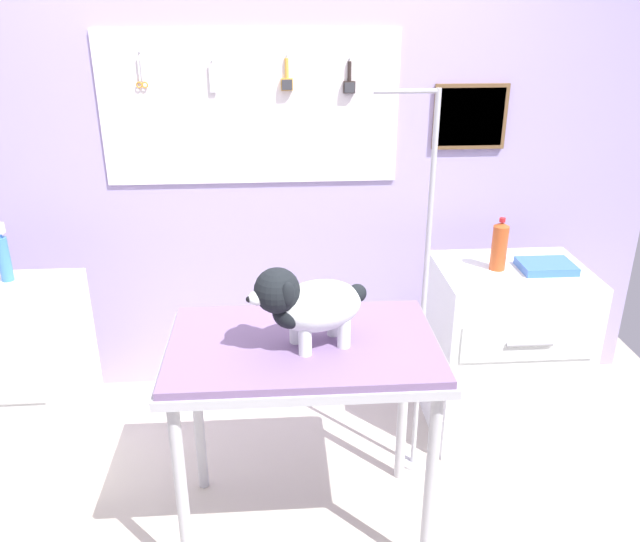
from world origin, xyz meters
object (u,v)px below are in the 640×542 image
dog (307,304)px  spray_bottle_short (3,256)px  grooming_table (303,363)px  soda_bottle (499,246)px  cabinet_right (504,351)px  grooming_arm (421,311)px

dog → spray_bottle_short: dog is taller
grooming_table → spray_bottle_short: size_ratio=3.83×
grooming_table → spray_bottle_short: spray_bottle_short is taller
soda_bottle → spray_bottle_short: bearing=-179.7°
grooming_table → soda_bottle: 1.12m
dog → cabinet_right: (0.98, 0.64, -0.60)m
grooming_table → cabinet_right: (0.99, 0.60, -0.34)m
grooming_arm → dog: grooming_arm is taller
spray_bottle_short → soda_bottle: bearing=0.3°
dog → cabinet_right: 1.32m
grooming_table → dog: dog is taller
grooming_table → cabinet_right: size_ratio=1.16×
grooming_table → grooming_arm: bearing=33.4°
grooming_table → soda_bottle: bearing=33.5°
soda_bottle → dog: bearing=-144.3°
grooming_table → dog: (0.01, -0.04, 0.26)m
grooming_table → grooming_arm: 0.61m
grooming_table → soda_bottle: soda_bottle is taller
grooming_arm → dog: size_ratio=3.97×
grooming_arm → dog: bearing=-142.7°
dog → soda_bottle: bearing=35.7°
cabinet_right → spray_bottle_short: size_ratio=3.30×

